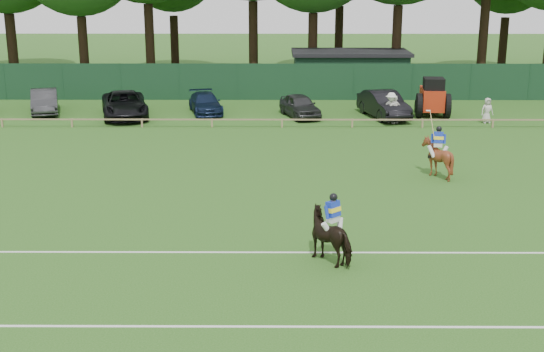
{
  "coord_description": "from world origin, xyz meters",
  "views": [
    {
      "loc": [
        0.63,
        -22.62,
        8.73
      ],
      "look_at": [
        0.5,
        3.0,
        1.4
      ],
      "focal_mm": 48.0,
      "sensor_mm": 36.0,
      "label": 1
    }
  ],
  "objects_px": {
    "horse_chestnut": "(437,158)",
    "utility_shed": "(350,72)",
    "tractor": "(432,98)",
    "sedan_grey": "(44,101)",
    "sedan_navy": "(205,103)",
    "suv_black": "(125,105)",
    "spectator_left": "(391,108)",
    "horse_dark": "(333,236)",
    "spectator_right": "(487,110)",
    "spectator_mid": "(395,110)",
    "estate_black": "(384,105)",
    "hatch_grey": "(300,106)"
  },
  "relations": [
    {
      "from": "horse_chestnut",
      "to": "tractor",
      "type": "distance_m",
      "value": 13.77
    },
    {
      "from": "horse_dark",
      "to": "sedan_grey",
      "type": "bearing_deg",
      "value": -98.66
    },
    {
      "from": "horse_chestnut",
      "to": "utility_shed",
      "type": "relative_size",
      "value": 0.2
    },
    {
      "from": "horse_dark",
      "to": "spectator_left",
      "type": "xyz_separation_m",
      "value": [
        4.99,
        20.95,
        0.09
      ]
    },
    {
      "from": "suv_black",
      "to": "hatch_grey",
      "type": "relative_size",
      "value": 1.38
    },
    {
      "from": "spectator_mid",
      "to": "spectator_left",
      "type": "bearing_deg",
      "value": 128.0
    },
    {
      "from": "spectator_left",
      "to": "tractor",
      "type": "height_order",
      "value": "tractor"
    },
    {
      "from": "sedan_grey",
      "to": "sedan_navy",
      "type": "bearing_deg",
      "value": -16.37
    },
    {
      "from": "sedan_grey",
      "to": "tractor",
      "type": "xyz_separation_m",
      "value": [
        24.03,
        -0.85,
        0.39
      ]
    },
    {
      "from": "suv_black",
      "to": "spectator_left",
      "type": "distance_m",
      "value": 16.0
    },
    {
      "from": "horse_dark",
      "to": "horse_chestnut",
      "type": "xyz_separation_m",
      "value": [
        5.24,
        9.47,
        0.04
      ]
    },
    {
      "from": "spectator_mid",
      "to": "tractor",
      "type": "height_order",
      "value": "tractor"
    },
    {
      "from": "spectator_mid",
      "to": "suv_black",
      "type": "bearing_deg",
      "value": 146.17
    },
    {
      "from": "horse_chestnut",
      "to": "spectator_left",
      "type": "bearing_deg",
      "value": -77.81
    },
    {
      "from": "estate_black",
      "to": "spectator_mid",
      "type": "distance_m",
      "value": 1.68
    },
    {
      "from": "suv_black",
      "to": "horse_chestnut",
      "type": "bearing_deg",
      "value": -53.25
    },
    {
      "from": "horse_chestnut",
      "to": "hatch_grey",
      "type": "height_order",
      "value": "horse_chestnut"
    },
    {
      "from": "estate_black",
      "to": "suv_black",
      "type": "bearing_deg",
      "value": 165.07
    },
    {
      "from": "horse_chestnut",
      "to": "spectator_left",
      "type": "distance_m",
      "value": 11.49
    },
    {
      "from": "utility_shed",
      "to": "tractor",
      "type": "xyz_separation_m",
      "value": [
        4.21,
        -8.65,
        -0.41
      ]
    },
    {
      "from": "sedan_grey",
      "to": "utility_shed",
      "type": "bearing_deg",
      "value": 4.79
    },
    {
      "from": "tractor",
      "to": "utility_shed",
      "type": "bearing_deg",
      "value": 120.78
    },
    {
      "from": "horse_dark",
      "to": "utility_shed",
      "type": "relative_size",
      "value": 0.23
    },
    {
      "from": "spectator_left",
      "to": "suv_black",
      "type": "bearing_deg",
      "value": 174.99
    },
    {
      "from": "estate_black",
      "to": "sedan_navy",
      "type": "bearing_deg",
      "value": 157.82
    },
    {
      "from": "hatch_grey",
      "to": "sedan_grey",
      "type": "bearing_deg",
      "value": 157.89
    },
    {
      "from": "suv_black",
      "to": "sedan_navy",
      "type": "height_order",
      "value": "suv_black"
    },
    {
      "from": "estate_black",
      "to": "tractor",
      "type": "height_order",
      "value": "tractor"
    },
    {
      "from": "sedan_navy",
      "to": "spectator_left",
      "type": "height_order",
      "value": "spectator_left"
    },
    {
      "from": "sedan_navy",
      "to": "horse_dark",
      "type": "bearing_deg",
      "value": -89.23
    },
    {
      "from": "horse_chestnut",
      "to": "tractor",
      "type": "bearing_deg",
      "value": -89.84
    },
    {
      "from": "sedan_navy",
      "to": "tractor",
      "type": "height_order",
      "value": "tractor"
    },
    {
      "from": "spectator_left",
      "to": "estate_black",
      "type": "bearing_deg",
      "value": 97.76
    },
    {
      "from": "hatch_grey",
      "to": "tractor",
      "type": "relative_size",
      "value": 1.36
    },
    {
      "from": "horse_chestnut",
      "to": "sedan_navy",
      "type": "bearing_deg",
      "value": -40.77
    },
    {
      "from": "spectator_left",
      "to": "tractor",
      "type": "xyz_separation_m",
      "value": [
        2.83,
        2.04,
        0.23
      ]
    },
    {
      "from": "horse_chestnut",
      "to": "estate_black",
      "type": "distance_m",
      "value": 13.04
    },
    {
      "from": "horse_dark",
      "to": "spectator_right",
      "type": "height_order",
      "value": "horse_dark"
    },
    {
      "from": "sedan_grey",
      "to": "tractor",
      "type": "distance_m",
      "value": 24.05
    },
    {
      "from": "tractor",
      "to": "spectator_right",
      "type": "bearing_deg",
      "value": -31.37
    },
    {
      "from": "spectator_left",
      "to": "spectator_mid",
      "type": "height_order",
      "value": "spectator_left"
    },
    {
      "from": "sedan_grey",
      "to": "spectator_right",
      "type": "bearing_deg",
      "value": -22.86
    },
    {
      "from": "suv_black",
      "to": "spectator_mid",
      "type": "distance_m",
      "value": 16.21
    },
    {
      "from": "utility_shed",
      "to": "spectator_left",
      "type": "bearing_deg",
      "value": -82.65
    },
    {
      "from": "sedan_grey",
      "to": "tractor",
      "type": "bearing_deg",
      "value": -18.72
    },
    {
      "from": "utility_shed",
      "to": "tractor",
      "type": "distance_m",
      "value": 9.63
    },
    {
      "from": "sedan_navy",
      "to": "spectator_left",
      "type": "distance_m",
      "value": 11.53
    },
    {
      "from": "sedan_grey",
      "to": "suv_black",
      "type": "relative_size",
      "value": 0.8
    },
    {
      "from": "hatch_grey",
      "to": "spectator_right",
      "type": "xyz_separation_m",
      "value": [
        10.89,
        -1.74,
        0.05
      ]
    },
    {
      "from": "sedan_navy",
      "to": "tractor",
      "type": "distance_m",
      "value": 14.0
    }
  ]
}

